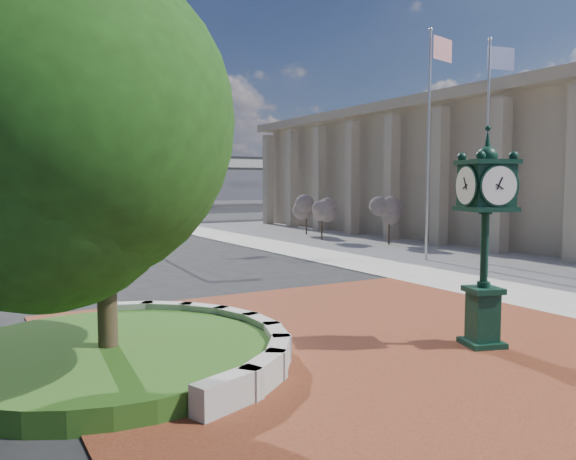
# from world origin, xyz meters

# --- Properties ---
(ground) EXTENTS (200.00, 200.00, 0.00)m
(ground) POSITION_xyz_m (0.00, 0.00, 0.00)
(ground) COLOR black
(ground) RESTS_ON ground
(plaza) EXTENTS (12.00, 12.00, 0.04)m
(plaza) POSITION_xyz_m (0.00, -1.00, 0.02)
(plaza) COLOR maroon
(plaza) RESTS_ON ground
(sidewalk) EXTENTS (20.00, 50.00, 0.04)m
(sidewalk) POSITION_xyz_m (16.00, 10.00, 0.02)
(sidewalk) COLOR #9E9B93
(sidewalk) RESTS_ON ground
(planter_wall) EXTENTS (2.96, 6.77, 0.54)m
(planter_wall) POSITION_xyz_m (-2.71, -0.00, 0.27)
(planter_wall) COLOR #9E9B93
(planter_wall) RESTS_ON ground
(grass_bed) EXTENTS (6.10, 6.10, 0.40)m
(grass_bed) POSITION_xyz_m (-5.00, 0.00, 0.20)
(grass_bed) COLOR #204914
(grass_bed) RESTS_ON ground
(civic_building) EXTENTS (17.35, 44.00, 8.60)m
(civic_building) POSITION_xyz_m (23.60, 12.00, 4.33)
(civic_building) COLOR #BBAB8D
(civic_building) RESTS_ON ground
(overpass) EXTENTS (90.00, 12.00, 7.50)m
(overpass) POSITION_xyz_m (-0.22, 70.00, 6.54)
(overpass) COLOR #9E9B93
(overpass) RESTS_ON ground
(tree_planter) EXTENTS (5.20, 5.20, 6.33)m
(tree_planter) POSITION_xyz_m (-5.00, 0.00, 3.72)
(tree_planter) COLOR #38281C
(tree_planter) RESTS_ON ground
(tree_street) EXTENTS (4.40, 4.40, 5.45)m
(tree_street) POSITION_xyz_m (-4.00, 18.00, 3.24)
(tree_street) COLOR #38281C
(tree_street) RESTS_ON ground
(post_clock) EXTENTS (1.14, 1.14, 4.53)m
(post_clock) POSITION_xyz_m (2.05, -2.64, 2.49)
(post_clock) COLOR black
(post_clock) RESTS_ON ground
(parked_car) EXTENTS (3.55, 4.95, 1.56)m
(parked_car) POSITION_xyz_m (2.71, 35.02, 0.78)
(parked_car) COLOR #56100C
(parked_car) RESTS_ON ground
(flagpole_a) EXTENTS (1.58, 0.35, 10.21)m
(flagpole_a) POSITION_xyz_m (10.63, 7.89, 5.23)
(flagpole_a) COLOR silver
(flagpole_a) RESTS_ON ground
(flagpole_b) EXTENTS (1.48, 0.26, 9.50)m
(flagpole_b) POSITION_xyz_m (11.94, 5.80, 4.87)
(flagpole_b) COLOR silver
(flagpole_b) RESTS_ON ground
(street_lamp_near) EXTENTS (1.99, 0.73, 9.07)m
(street_lamp_near) POSITION_xyz_m (1.56, 23.51, 5.32)
(street_lamp_near) COLOR slate
(street_lamp_near) RESTS_ON ground
(street_lamp_far) EXTENTS (1.94, 0.82, 8.94)m
(street_lamp_far) POSITION_xyz_m (-3.09, 38.66, 5.24)
(street_lamp_far) COLOR slate
(street_lamp_far) RESTS_ON ground
(shrub_near) EXTENTS (1.20, 1.20, 2.20)m
(shrub_near) POSITION_xyz_m (13.41, 13.72, 1.59)
(shrub_near) COLOR #38281C
(shrub_near) RESTS_ON ground
(shrub_mid) EXTENTS (1.20, 1.20, 2.20)m
(shrub_mid) POSITION_xyz_m (11.63, 17.85, 1.59)
(shrub_mid) COLOR #38281C
(shrub_mid) RESTS_ON ground
(shrub_far) EXTENTS (1.20, 1.20, 2.20)m
(shrub_far) POSITION_xyz_m (12.83, 21.54, 1.59)
(shrub_far) COLOR #38281C
(shrub_far) RESTS_ON ground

